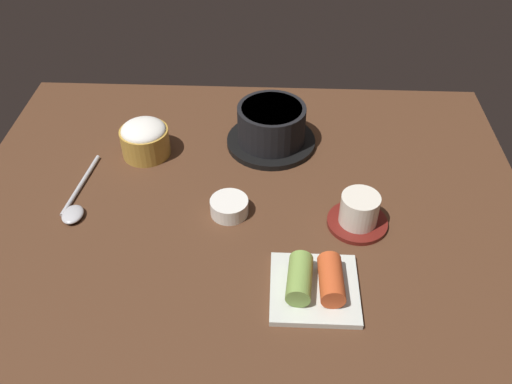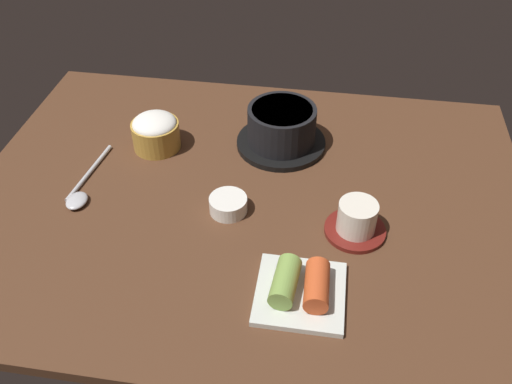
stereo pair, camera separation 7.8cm
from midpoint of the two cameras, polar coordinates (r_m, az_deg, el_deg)
name	(u,v)px [view 1 (the left image)]	position (r cm, az deg, el deg)	size (l,w,h in cm)	color
dining_table	(245,201)	(98.08, -3.39, -1.03)	(100.00, 76.00, 2.00)	#4C2D1C
stone_pot	(271,127)	(107.26, -0.48, 6.76)	(17.62, 17.62, 8.47)	black
rice_bowl	(145,138)	(107.93, -13.60, 5.42)	(9.30, 9.30, 7.09)	#B78C38
tea_cup_with_saucer	(359,212)	(91.28, 8.30, -2.21)	(10.19, 10.19, 6.10)	maroon
banchan_cup_center	(229,206)	(93.55, -5.20, -1.57)	(6.56, 6.56, 2.85)	white
kimchi_plate	(315,283)	(81.53, 3.41, -9.62)	(13.14, 13.14, 4.64)	silver
spoon	(76,204)	(101.32, -20.43, -1.26)	(4.15, 18.80, 1.35)	#B7B7BC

